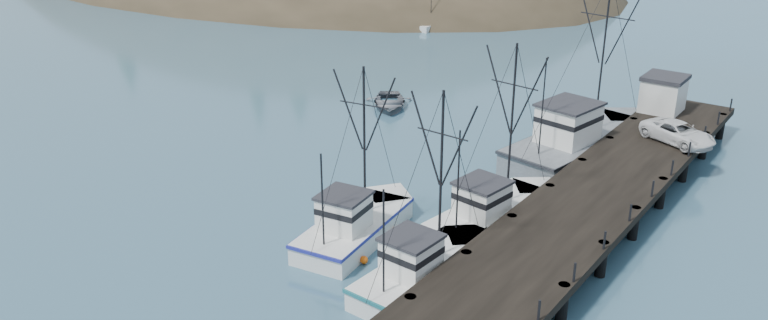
# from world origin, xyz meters

# --- Properties ---
(ground) EXTENTS (400.00, 400.00, 0.00)m
(ground) POSITION_xyz_m (0.00, 0.00, 0.00)
(ground) COLOR #31566E
(ground) RESTS_ON ground
(pier) EXTENTS (6.00, 44.00, 2.00)m
(pier) POSITION_xyz_m (14.00, 16.00, 1.69)
(pier) COLOR black
(pier) RESTS_ON ground
(moored_sailboats) EXTENTS (23.15, 12.68, 6.35)m
(moored_sailboats) POSITION_xyz_m (-30.74, 59.29, 0.33)
(moored_sailboats) COLOR silver
(moored_sailboats) RESTS_ON ground
(trawler_near) EXTENTS (3.80, 10.16, 10.44)m
(trawler_near) POSITION_xyz_m (9.70, 5.13, 0.82)
(trawler_near) COLOR silver
(trawler_near) RESTS_ON ground
(trawler_mid) EXTENTS (4.55, 10.22, 10.21)m
(trawler_mid) POSITION_xyz_m (3.75, 6.98, 0.82)
(trawler_mid) COLOR silver
(trawler_mid) RESTS_ON ground
(trawler_far) EXTENTS (4.69, 10.90, 11.14)m
(trawler_far) POSITION_xyz_m (9.45, 12.97, 0.82)
(trawler_far) COLOR silver
(trawler_far) RESTS_ON ground
(work_vessel) EXTENTS (6.84, 15.75, 13.10)m
(work_vessel) POSITION_xyz_m (9.44, 26.08, 1.23)
(work_vessel) COLOR slate
(work_vessel) RESTS_ON ground
(pier_shed) EXTENTS (3.00, 3.20, 2.80)m
(pier_shed) POSITION_xyz_m (12.50, 34.00, 3.42)
(pier_shed) COLOR silver
(pier_shed) RESTS_ON pier
(pickup_truck) EXTENTS (5.71, 4.24, 1.44)m
(pickup_truck) POSITION_xyz_m (15.49, 27.68, 2.72)
(pickup_truck) COLOR silver
(pickup_truck) RESTS_ON pier
(motorboat) EXTENTS (6.79, 7.17, 1.21)m
(motorboat) POSITION_xyz_m (-8.55, 27.36, 0.00)
(motorboat) COLOR slate
(motorboat) RESTS_ON ground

